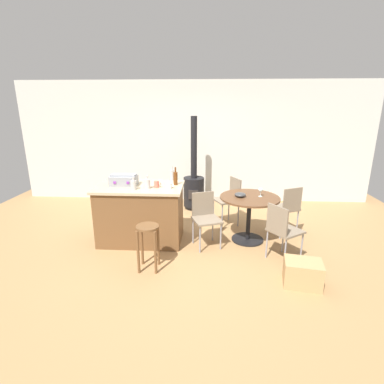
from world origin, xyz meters
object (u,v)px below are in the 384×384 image
(dining_table, at_px, (249,207))
(wood_stove, at_px, (194,187))
(wine_glass, at_px, (261,190))
(bottle_3, at_px, (175,178))
(toolbox, at_px, (124,180))
(serving_bowl, at_px, (240,195))
(wooden_stool, at_px, (148,238))
(folding_chair_near, at_px, (205,215))
(bottle_0, at_px, (172,175))
(cup_0, at_px, (157,184))
(cardboard_box, at_px, (303,273))
(cup_1, at_px, (169,186))
(bottle_1, at_px, (134,185))
(folding_chair_right, at_px, (229,197))
(folding_chair_far, at_px, (282,229))
(bottle_2, at_px, (147,184))
(kitchen_island, at_px, (141,213))
(folding_chair_left, at_px, (287,207))

(dining_table, xyz_separation_m, wood_stove, (-0.98, 1.54, -0.09))
(wood_stove, xyz_separation_m, wine_glass, (1.15, -1.51, 0.38))
(wood_stove, height_order, bottle_3, wood_stove)
(toolbox, relative_size, serving_bowl, 2.30)
(wooden_stool, relative_size, folding_chair_near, 0.75)
(bottle_0, distance_m, bottle_3, 0.23)
(cup_0, relative_size, cardboard_box, 0.24)
(cup_1, xyz_separation_m, wine_glass, (1.44, 0.25, -0.12))
(toolbox, relative_size, bottle_1, 2.14)
(folding_chair_right, bearing_deg, bottle_1, -146.72)
(wooden_stool, bearing_deg, folding_chair_far, 9.68)
(bottle_3, relative_size, cardboard_box, 0.64)
(folding_chair_far, bearing_deg, dining_table, 119.54)
(folding_chair_right, bearing_deg, cup_1, -137.61)
(wooden_stool, distance_m, bottle_2, 0.94)
(bottle_3, height_order, cup_1, bottle_3)
(kitchen_island, xyz_separation_m, toolbox, (-0.26, 0.02, 0.55))
(folding_chair_left, xyz_separation_m, folding_chair_right, (-0.94, 0.46, 0.01))
(wood_stove, bearing_deg, wine_glass, -52.66)
(folding_chair_right, relative_size, bottle_3, 3.06)
(wooden_stool, relative_size, wood_stove, 0.32)
(dining_table, relative_size, folding_chair_near, 1.12)
(bottle_2, bearing_deg, bottle_0, 55.35)
(cup_1, bearing_deg, folding_chair_right, 42.39)
(folding_chair_far, relative_size, bottle_2, 4.17)
(cup_1, bearing_deg, wine_glass, 9.72)
(dining_table, height_order, folding_chair_right, folding_chair_right)
(wood_stove, xyz_separation_m, serving_bowl, (0.82, -1.55, 0.30))
(bottle_1, bearing_deg, dining_table, 9.77)
(folding_chair_left, distance_m, bottle_2, 2.36)
(folding_chair_right, bearing_deg, bottle_0, -155.03)
(wood_stove, bearing_deg, cup_0, -105.79)
(serving_bowl, bearing_deg, folding_chair_far, -50.91)
(bottle_3, distance_m, cardboard_box, 2.30)
(cup_0, bearing_deg, bottle_0, 64.96)
(dining_table, xyz_separation_m, wine_glass, (0.17, 0.03, 0.29))
(cup_1, bearing_deg, folding_chair_left, 13.13)
(toolbox, xyz_separation_m, bottle_2, (0.42, -0.17, -0.01))
(toolbox, xyz_separation_m, bottle_0, (0.74, 0.29, 0.02))
(folding_chair_far, distance_m, toolbox, 2.52)
(dining_table, bearing_deg, folding_chair_right, 111.69)
(dining_table, xyz_separation_m, folding_chair_right, (-0.27, 0.69, -0.05))
(bottle_2, distance_m, cup_0, 0.14)
(folding_chair_right, bearing_deg, wood_stove, 129.83)
(folding_chair_left, relative_size, bottle_1, 4.55)
(cup_0, xyz_separation_m, serving_bowl, (1.31, 0.17, -0.20))
(folding_chair_near, bearing_deg, wine_glass, 14.45)
(dining_table, xyz_separation_m, bottle_2, (-1.60, -0.24, 0.44))
(wood_stove, bearing_deg, bottle_1, -113.81)
(bottle_1, bearing_deg, serving_bowl, 10.37)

